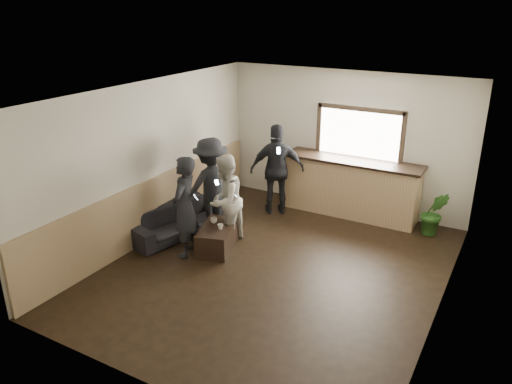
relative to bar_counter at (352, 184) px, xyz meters
The scene contains 12 objects.
ground 2.79m from the bar_counter, 96.35° to the right, with size 5.00×6.00×0.01m, color black.
room_shell 3.00m from the bar_counter, 111.04° to the right, with size 5.01×6.01×2.80m.
bar_counter is the anchor object (origin of this frame).
sofa 3.47m from the bar_counter, 135.21° to the right, with size 1.91×0.75×0.56m, color black.
coffee_table 3.01m from the bar_counter, 120.03° to the right, with size 0.52×0.94×0.42m, color black.
cup_a 2.96m from the bar_counter, 123.19° to the right, with size 0.12×0.12×0.09m, color silver.
cup_b 2.98m from the bar_counter, 117.72° to the right, with size 0.10×0.10×0.09m, color silver.
potted_plant 1.66m from the bar_counter, ahead, with size 0.47×0.38×0.85m, color #2D6623.
person_a 3.51m from the bar_counter, 121.77° to the right, with size 0.55×0.71×1.72m.
person_b 2.75m from the bar_counter, 123.13° to the right, with size 0.63×0.80×1.61m.
person_c 2.82m from the bar_counter, 135.34° to the right, with size 1.13×1.32×1.77m.
person_d 1.50m from the bar_counter, 154.03° to the right, with size 1.14×0.95×1.82m.
Camera 1 is at (3.18, -6.29, 4.04)m, focal length 35.00 mm.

